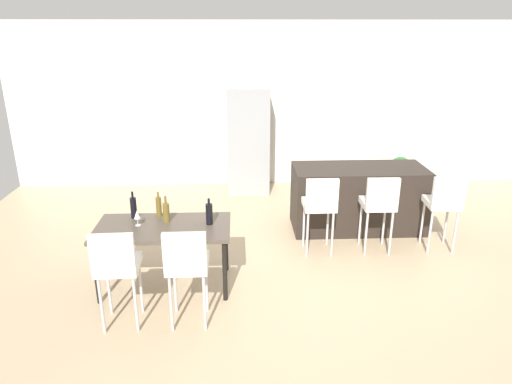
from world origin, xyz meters
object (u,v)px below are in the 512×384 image
at_px(wine_bottle_middle, 166,212).
at_px(wine_glass_left, 137,215).
at_px(refrigerator, 248,140).
at_px(dining_chair_near, 116,263).
at_px(potted_plant, 400,170).
at_px(wine_bottle_inner, 159,206).
at_px(dining_table, 163,232).
at_px(bar_chair_middle, 379,202).
at_px(bar_chair_right, 444,201).
at_px(dining_chair_far, 187,262).
at_px(kitchen_island, 358,198).
at_px(wine_bottle_corner, 134,207).
at_px(bar_chair_left, 320,203).
at_px(wine_bottle_right, 209,214).

height_order(wine_bottle_middle, wine_glass_left, wine_bottle_middle).
height_order(wine_glass_left, refrigerator, refrigerator).
xyz_separation_m(dining_chair_near, potted_plant, (4.11, 3.98, -0.36)).
relative_size(wine_bottle_inner, wine_bottle_middle, 0.98).
bearing_deg(potted_plant, dining_table, -139.51).
relative_size(bar_chair_middle, bar_chair_right, 1.00).
relative_size(dining_table, dining_chair_far, 1.40).
height_order(kitchen_island, wine_bottle_middle, wine_bottle_middle).
relative_size(bar_chair_middle, potted_plant, 1.81).
bearing_deg(kitchen_island, wine_bottle_middle, -151.40).
bearing_deg(dining_chair_near, wine_bottle_corner, 91.69).
bearing_deg(bar_chair_right, bar_chair_middle, -179.99).
xyz_separation_m(wine_bottle_corner, wine_glass_left, (0.08, -0.22, -0.00)).
height_order(bar_chair_left, dining_chair_far, same).
bearing_deg(wine_glass_left, wine_bottle_inner, 52.05).
bearing_deg(wine_bottle_corner, wine_bottle_middle, -18.44).
xyz_separation_m(kitchen_island, dining_chair_near, (-2.89, -2.26, 0.24)).
height_order(bar_chair_right, wine_bottle_middle, bar_chair_right).
xyz_separation_m(kitchen_island, bar_chair_left, (-0.70, -0.78, 0.24)).
relative_size(dining_chair_near, refrigerator, 0.57).
xyz_separation_m(wine_bottle_middle, potted_plant, (3.75, 3.10, -0.52)).
bearing_deg(wine_glass_left, kitchen_island, 27.44).
bearing_deg(dining_chair_near, dining_table, 66.23).
distance_m(dining_chair_far, potted_plant, 5.28).
height_order(bar_chair_left, wine_bottle_corner, wine_bottle_corner).
distance_m(dining_chair_far, wine_bottle_right, 0.82).
distance_m(dining_table, wine_bottle_middle, 0.23).
xyz_separation_m(wine_bottle_corner, refrigerator, (1.38, 2.98, 0.05)).
distance_m(wine_bottle_corner, potted_plant, 5.13).
height_order(bar_chair_left, dining_table, bar_chair_left).
height_order(kitchen_island, wine_bottle_inner, wine_bottle_inner).
distance_m(wine_bottle_inner, wine_glass_left, 0.32).
bearing_deg(wine_bottle_corner, bar_chair_left, 12.14).
xyz_separation_m(dining_table, refrigerator, (1.02, 3.24, 0.25)).
height_order(bar_chair_right, refrigerator, refrigerator).
relative_size(dining_chair_near, potted_plant, 1.81).
height_order(kitchen_island, wine_bottle_corner, wine_bottle_corner).
xyz_separation_m(dining_chair_far, potted_plant, (3.45, 3.98, -0.36)).
bearing_deg(bar_chair_left, kitchen_island, 48.04).
bearing_deg(wine_bottle_right, bar_chair_middle, 18.20).
xyz_separation_m(bar_chair_left, refrigerator, (-0.84, 2.51, 0.22)).
bearing_deg(wine_bottle_inner, potted_plant, 37.31).
bearing_deg(kitchen_island, wine_glass_left, -152.56).
relative_size(dining_chair_near, wine_bottle_corner, 3.32).
bearing_deg(wine_bottle_middle, wine_bottle_corner, 161.56).
bearing_deg(dining_chair_far, wine_bottle_inner, 111.68).
xyz_separation_m(wine_bottle_inner, potted_plant, (3.86, 2.94, -0.52)).
xyz_separation_m(bar_chair_right, wine_bottle_right, (-2.95, -0.70, 0.16)).
bearing_deg(wine_bottle_middle, dining_chair_far, -70.79).
height_order(kitchen_island, bar_chair_right, bar_chair_right).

